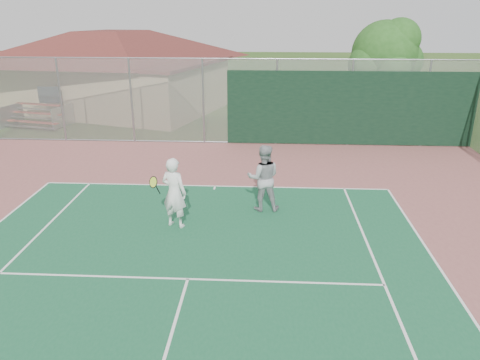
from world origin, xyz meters
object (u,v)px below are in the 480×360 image
clubhouse (114,63)px  tree (386,56)px  bleachers (37,115)px  player_grey_back (263,179)px  player_white_front (174,193)px

clubhouse → tree: bearing=5.0°
bleachers → tree: 16.81m
tree → player_grey_back: bearing=-117.9°
player_grey_back → tree: bearing=-120.3°
bleachers → tree: (16.54, 1.16, 2.76)m
player_white_front → player_grey_back: player_grey_back is taller
player_grey_back → bleachers: bearing=-42.7°
tree → player_white_front: size_ratio=2.67×
player_white_front → player_grey_back: bearing=-131.5°
bleachers → tree: tree is taller
clubhouse → player_grey_back: (8.33, -13.56, -1.61)m
bleachers → player_white_front: size_ratio=1.60×
tree → player_white_front: tree is taller
tree → bleachers: bearing=-176.0°
player_grey_back → player_white_front: bearing=25.5°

